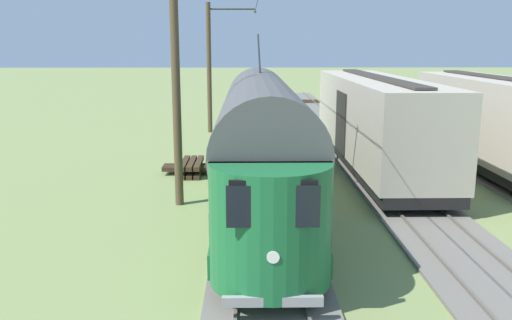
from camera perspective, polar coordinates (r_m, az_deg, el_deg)
The scene contains 9 objects.
ground_plane at distance 21.11m, azimuth 14.16°, elevation -2.84°, with size 220.00×220.00×0.00m, color olive.
track_adjacent_siding at distance 21.39m, azimuth 13.95°, elevation -2.49°, with size 2.80×80.00×0.18m.
track_third_siding at distance 20.68m, azimuth 0.41°, elevation -2.62°, with size 2.80×80.00×0.18m.
vintage_streetcar at distance 18.04m, azimuth 0.59°, elevation 2.36°, with size 2.65×16.85×5.59m.
boxcar_adjacent at distance 23.64m, azimuth 12.50°, elevation 4.17°, with size 2.96×14.16×3.85m.
boxcar_far_siding at distance 25.38m, azimuth 23.54°, elevation 3.98°, with size 2.96×11.16×3.85m.
catenary_pole_foreground at distance 33.16m, azimuth -4.86°, elevation 9.91°, with size 3.01×0.28×7.78m.
catenary_pole_mid_near at distance 17.80m, azimuth -8.22°, elevation 7.97°, with size 3.01×0.28×7.78m.
spare_tie_stack at distance 22.76m, azimuth -6.82°, elevation -0.78°, with size 2.40×2.40×0.54m.
Camera 1 is at (5.47, 19.69, 5.31)m, focal length 37.77 mm.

